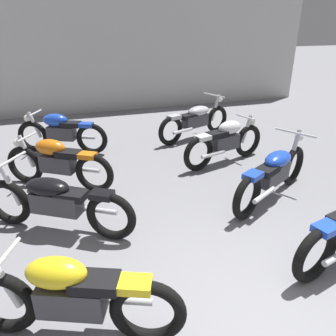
{
  "coord_description": "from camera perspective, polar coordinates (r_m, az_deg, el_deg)",
  "views": [
    {
      "loc": [
        -1.41,
        -1.57,
        2.61
      ],
      "look_at": [
        0.0,
        2.77,
        0.55
      ],
      "focal_mm": 35.23,
      "sensor_mm": 36.0,
      "label": 1
    }
  ],
  "objects": [
    {
      "name": "back_wall",
      "position": [
        10.43,
        -10.77,
        19.43
      ],
      "size": [
        13.15,
        0.24,
        3.6
      ],
      "primitive_type": "cube",
      "color": "#BCBAB7",
      "rests_on": "ground"
    },
    {
      "name": "motorcycle_left_row_1",
      "position": [
        4.55,
        -18.85,
        -5.47
      ],
      "size": [
        1.91,
        1.23,
        0.97
      ],
      "color": "black",
      "rests_on": "ground"
    },
    {
      "name": "motorcycle_right_row_2",
      "position": [
        6.52,
        9.9,
        4.65
      ],
      "size": [
        1.93,
        0.72,
        0.88
      ],
      "color": "black",
      "rests_on": "ground"
    },
    {
      "name": "motorcycle_left_row_2",
      "position": [
        5.75,
        -18.6,
        0.97
      ],
      "size": [
        1.72,
        1.16,
        0.88
      ],
      "color": "black",
      "rests_on": "ground"
    },
    {
      "name": "motorcycle_right_row_3",
      "position": [
        7.88,
        4.8,
        8.3
      ],
      "size": [
        2.07,
        0.98,
        0.97
      ],
      "color": "black",
      "rests_on": "ground"
    },
    {
      "name": "motorcycle_right_row_1",
      "position": [
        5.34,
        17.83,
        -0.77
      ],
      "size": [
        1.95,
        1.17,
        0.97
      ],
      "color": "black",
      "rests_on": "ground"
    },
    {
      "name": "motorcycle_left_row_0",
      "position": [
        3.12,
        -16.5,
        -20.54
      ],
      "size": [
        1.86,
        0.85,
        0.88
      ],
      "color": "black",
      "rests_on": "ground"
    },
    {
      "name": "motorcycle_left_row_3",
      "position": [
        7.31,
        -18.02,
        5.95
      ],
      "size": [
        1.83,
        0.93,
        0.88
      ],
      "color": "black",
      "rests_on": "ground"
    }
  ]
}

